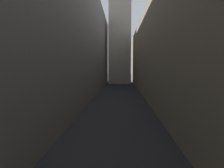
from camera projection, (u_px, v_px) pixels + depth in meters
name	position (u px, v px, depth m)	size (l,w,h in m)	color
ground_plane	(118.00, 103.00, 35.69)	(264.00, 264.00, 0.00)	#232326
building_block_left	(62.00, 35.00, 36.98)	(11.06, 108.00, 25.79)	slate
building_block_right	(180.00, 52.00, 36.21)	(12.61, 108.00, 19.31)	gray
clock_tower	(120.00, 10.00, 75.07)	(9.42, 9.42, 56.31)	#9E9384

